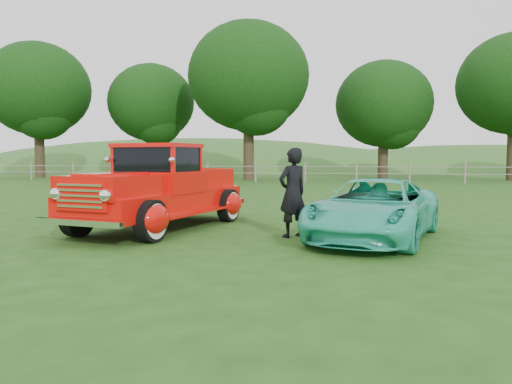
% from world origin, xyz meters
% --- Properties ---
extents(ground, '(140.00, 140.00, 0.00)m').
position_xyz_m(ground, '(0.00, 0.00, 0.00)').
color(ground, '#204512').
rests_on(ground, ground).
extents(distant_hills, '(116.00, 60.00, 18.00)m').
position_xyz_m(distant_hills, '(-4.08, 59.46, -4.55)').
color(distant_hills, '#2D6324').
rests_on(distant_hills, ground).
extents(fence_line, '(48.00, 0.12, 1.20)m').
position_xyz_m(fence_line, '(0.00, 22.00, 0.60)').
color(fence_line, slate).
rests_on(fence_line, ground).
extents(tree_far_west, '(7.60, 7.60, 9.93)m').
position_xyz_m(tree_far_west, '(-20.00, 26.00, 6.49)').
color(tree_far_west, '#2E2217').
rests_on(tree_far_west, ground).
extents(tree_mid_west, '(6.40, 6.40, 8.46)m').
position_xyz_m(tree_mid_west, '(-12.00, 28.00, 5.55)').
color(tree_mid_west, '#2E2217').
rests_on(tree_mid_west, ground).
extents(tree_near_west, '(8.00, 8.00, 10.42)m').
position_xyz_m(tree_near_west, '(-4.00, 25.00, 6.80)').
color(tree_near_west, '#2E2217').
rests_on(tree_near_west, ground).
extents(tree_near_east, '(6.80, 6.80, 8.33)m').
position_xyz_m(tree_near_east, '(5.00, 29.00, 5.25)').
color(tree_near_east, '#2E2217').
rests_on(tree_near_east, ground).
extents(red_pickup, '(3.01, 5.25, 1.78)m').
position_xyz_m(red_pickup, '(-1.51, 2.20, 0.80)').
color(red_pickup, black).
rests_on(red_pickup, ground).
extents(teal_sedan, '(2.89, 4.36, 1.11)m').
position_xyz_m(teal_sedan, '(2.85, 1.55, 0.56)').
color(teal_sedan, '#30C1A0').
rests_on(teal_sedan, ground).
extents(man, '(0.72, 0.72, 1.68)m').
position_xyz_m(man, '(1.35, 1.57, 0.84)').
color(man, black).
rests_on(man, ground).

